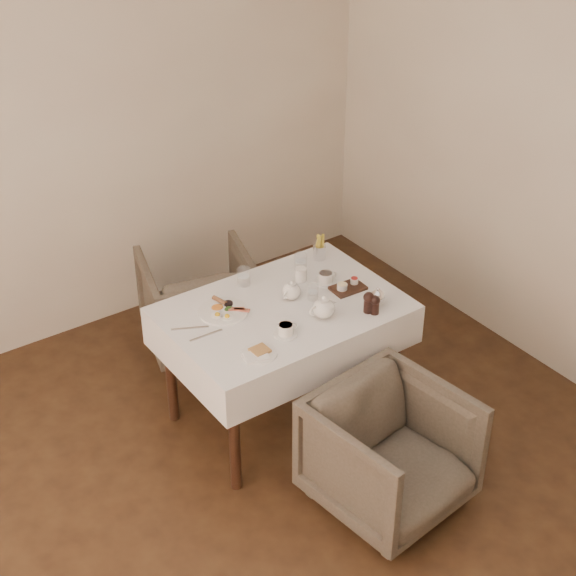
# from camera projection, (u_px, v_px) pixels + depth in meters

# --- Properties ---
(table) EXTENTS (1.28, 0.88, 0.75)m
(table) POSITION_uv_depth(u_px,v_px,m) (283.00, 325.00, 4.86)
(table) COLOR black
(table) RESTS_ON ground
(armchair_near) EXTENTS (0.78, 0.79, 0.65)m
(armchair_near) POSITION_uv_depth(u_px,v_px,m) (390.00, 453.00, 4.44)
(armchair_near) COLOR #453E33
(armchair_near) RESTS_ON ground
(armchair_far) EXTENTS (0.85, 0.86, 0.64)m
(armchair_far) POSITION_uv_depth(u_px,v_px,m) (199.00, 301.00, 5.65)
(armchair_far) COLOR #453E33
(armchair_far) RESTS_ON ground
(breakfast_plate) EXTENTS (0.27, 0.27, 0.03)m
(breakfast_plate) POSITION_uv_depth(u_px,v_px,m) (223.00, 310.00, 4.75)
(breakfast_plate) COLOR white
(breakfast_plate) RESTS_ON table
(side_plate) EXTENTS (0.19, 0.18, 0.02)m
(side_plate) POSITION_uv_depth(u_px,v_px,m) (259.00, 354.00, 4.42)
(side_plate) COLOR white
(side_plate) RESTS_ON table
(teapot_centre) EXTENTS (0.18, 0.16, 0.12)m
(teapot_centre) POSITION_uv_depth(u_px,v_px,m) (291.00, 290.00, 4.83)
(teapot_centre) COLOR white
(teapot_centre) RESTS_ON table
(teapot_front) EXTENTS (0.17, 0.14, 0.13)m
(teapot_front) POSITION_uv_depth(u_px,v_px,m) (324.00, 307.00, 4.68)
(teapot_front) COLOR white
(teapot_front) RESTS_ON table
(creamer) EXTENTS (0.07, 0.07, 0.08)m
(creamer) POSITION_uv_depth(u_px,v_px,m) (301.00, 274.00, 5.01)
(creamer) COLOR white
(creamer) RESTS_ON table
(teacup_near) EXTENTS (0.13, 0.13, 0.06)m
(teacup_near) POSITION_uv_depth(u_px,v_px,m) (286.00, 330.00, 4.56)
(teacup_near) COLOR white
(teacup_near) RESTS_ON table
(teacup_far) EXTENTS (0.13, 0.13, 0.06)m
(teacup_far) POSITION_uv_depth(u_px,v_px,m) (326.00, 278.00, 5.00)
(teacup_far) COLOR white
(teacup_far) RESTS_ON table
(glass_left) EXTENTS (0.09, 0.09, 0.10)m
(glass_left) POSITION_uv_depth(u_px,v_px,m) (244.00, 277.00, 4.97)
(glass_left) COLOR silver
(glass_left) RESTS_ON table
(glass_mid) EXTENTS (0.06, 0.06, 0.09)m
(glass_mid) POSITION_uv_depth(u_px,v_px,m) (313.00, 292.00, 4.84)
(glass_mid) COLOR silver
(glass_mid) RESTS_ON table
(glass_right) EXTENTS (0.09, 0.09, 0.10)m
(glass_right) POSITION_uv_depth(u_px,v_px,m) (301.00, 262.00, 5.11)
(glass_right) COLOR silver
(glass_right) RESTS_ON table
(condiment_board) EXTENTS (0.19, 0.13, 0.05)m
(condiment_board) POSITION_uv_depth(u_px,v_px,m) (348.00, 287.00, 4.94)
(condiment_board) COLOR black
(condiment_board) RESTS_ON table
(pepper_mill_left) EXTENTS (0.08, 0.08, 0.12)m
(pepper_mill_left) POSITION_uv_depth(u_px,v_px,m) (369.00, 302.00, 4.72)
(pepper_mill_left) COLOR black
(pepper_mill_left) RESTS_ON table
(pepper_mill_right) EXTENTS (0.06, 0.06, 0.11)m
(pepper_mill_right) POSITION_uv_depth(u_px,v_px,m) (375.00, 305.00, 4.71)
(pepper_mill_right) COLOR black
(pepper_mill_right) RESTS_ON table
(silver_pot) EXTENTS (0.11, 0.09, 0.11)m
(silver_pot) POSITION_uv_depth(u_px,v_px,m) (378.00, 296.00, 4.79)
(silver_pot) COLOR white
(silver_pot) RESTS_ON table
(fries_cup) EXTENTS (0.08, 0.08, 0.16)m
(fries_cup) POSITION_uv_depth(u_px,v_px,m) (320.00, 248.00, 5.20)
(fries_cup) COLOR silver
(fries_cup) RESTS_ON table
(cutlery_fork) EXTENTS (0.18, 0.10, 0.00)m
(cutlery_fork) POSITION_uv_depth(u_px,v_px,m) (190.00, 328.00, 4.62)
(cutlery_fork) COLOR silver
(cutlery_fork) RESTS_ON table
(cutlery_knife) EXTENTS (0.19, 0.02, 0.00)m
(cutlery_knife) POSITION_uv_depth(u_px,v_px,m) (206.00, 335.00, 4.57)
(cutlery_knife) COLOR silver
(cutlery_knife) RESTS_ON table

